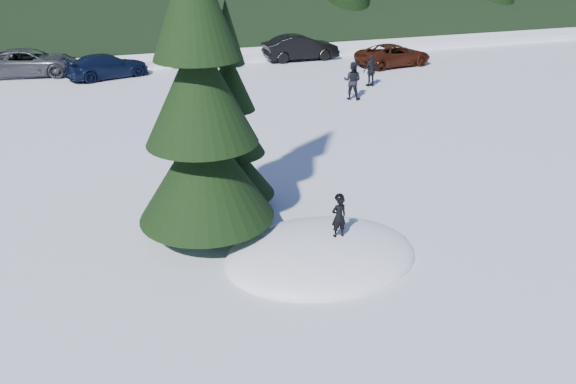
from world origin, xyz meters
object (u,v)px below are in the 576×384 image
object	(u,v)px
car_3	(107,66)
car_2	(30,62)
adult_1	(371,71)
car_6	(394,55)
child_skier	(339,217)
car_4	(205,54)
spruce_short	(231,133)
adult_0	(352,81)
spruce_tall	(200,103)
car_5	(301,48)

from	to	relation	value
car_3	car_2	bearing A→B (deg)	45.73
adult_1	car_6	world-z (taller)	adult_1
child_skier	car_4	bearing A→B (deg)	-95.87
child_skier	car_4	world-z (taller)	child_skier
spruce_short	adult_1	xyz separation A→B (m)	(9.89, 11.00, -1.34)
adult_0	car_3	size ratio (longest dim) A/B	0.40
spruce_short	child_skier	size ratio (longest dim) A/B	5.49
spruce_tall	car_6	size ratio (longest dim) A/B	1.94
car_4	car_5	xyz separation A→B (m)	(5.76, -0.18, 0.05)
spruce_tall	car_4	distance (m)	20.55
adult_0	adult_1	distance (m)	2.73
car_2	car_6	size ratio (longest dim) A/B	1.14
car_5	car_6	world-z (taller)	car_5
spruce_tall	car_3	world-z (taller)	spruce_tall
adult_0	car_5	world-z (taller)	adult_0
adult_0	car_2	xyz separation A→B (m)	(-13.86, 10.19, -0.14)
adult_1	car_2	bearing A→B (deg)	-31.29
car_2	spruce_short	bearing A→B (deg)	-153.56
car_6	spruce_tall	bearing A→B (deg)	131.15
spruce_tall	car_5	world-z (taller)	spruce_tall
adult_0	car_4	bearing A→B (deg)	-26.14
car_2	spruce_tall	bearing A→B (deg)	-157.25
child_skier	car_2	distance (m)	23.76
car_4	car_5	world-z (taller)	car_5
child_skier	car_3	world-z (taller)	child_skier
spruce_short	car_4	xyz separation A→B (m)	(3.26, 18.53, -1.41)
child_skier	adult_0	world-z (taller)	adult_0
spruce_short	adult_1	world-z (taller)	spruce_short
car_2	car_5	xyz separation A→B (m)	(14.94, -0.93, 0.04)
spruce_tall	car_6	bearing A→B (deg)	48.65
car_3	car_5	xyz separation A→B (m)	(11.16, 1.00, 0.12)
spruce_tall	spruce_short	world-z (taller)	spruce_tall
car_5	car_3	bearing A→B (deg)	95.23
spruce_short	car_3	bearing A→B (deg)	97.02
child_skier	car_5	world-z (taller)	car_5
car_2	car_3	world-z (taller)	car_2
spruce_tall	car_6	distance (m)	21.97
spruce_short	child_skier	world-z (taller)	spruce_short
car_3	car_4	bearing A→B (deg)	-95.09
car_4	adult_1	bearing A→B (deg)	-124.67
adult_0	car_5	size ratio (longest dim) A/B	0.38
spruce_tall	car_2	distance (m)	21.42
adult_0	car_6	world-z (taller)	adult_0
car_3	car_6	distance (m)	15.72
spruce_tall	adult_0	xyz separation A→B (m)	(8.93, 10.49, -2.48)
car_3	car_4	distance (m)	5.53
car_4	car_6	world-z (taller)	car_4
spruce_tall	car_5	bearing A→B (deg)	63.10
car_6	car_3	bearing A→B (deg)	73.75
adult_0	car_4	size ratio (longest dim) A/B	0.42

